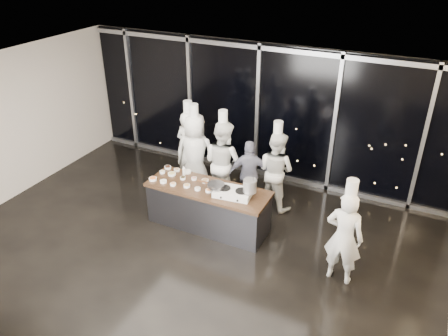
# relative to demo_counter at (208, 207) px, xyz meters

# --- Properties ---
(ground) EXTENTS (9.00, 9.00, 0.00)m
(ground) POSITION_rel_demo_counter_xyz_m (0.00, -0.90, -0.45)
(ground) COLOR black
(ground) RESTS_ON ground
(room_shell) EXTENTS (9.02, 7.02, 3.21)m
(room_shell) POSITION_rel_demo_counter_xyz_m (0.18, -0.90, 1.79)
(room_shell) COLOR beige
(room_shell) RESTS_ON ground
(window_wall) EXTENTS (8.90, 0.11, 3.20)m
(window_wall) POSITION_rel_demo_counter_xyz_m (0.00, 2.53, 1.14)
(window_wall) COLOR black
(window_wall) RESTS_ON ground
(demo_counter) EXTENTS (2.46, 0.86, 0.90)m
(demo_counter) POSITION_rel_demo_counter_xyz_m (0.00, 0.00, 0.00)
(demo_counter) COLOR #3A3A3F
(demo_counter) RESTS_ON ground
(stove) EXTENTS (0.75, 0.51, 0.14)m
(stove) POSITION_rel_demo_counter_xyz_m (0.56, -0.04, 0.51)
(stove) COLOR silver
(stove) RESTS_ON demo_counter
(frying_pan) EXTENTS (0.59, 0.37, 0.05)m
(frying_pan) POSITION_rel_demo_counter_xyz_m (0.22, -0.10, 0.61)
(frying_pan) COLOR slate
(frying_pan) RESTS_ON stove
(stock_pot) EXTENTS (0.28, 0.28, 0.25)m
(stock_pot) POSITION_rel_demo_counter_xyz_m (0.88, 0.01, 0.71)
(stock_pot) COLOR #B2B2B4
(stock_pot) RESTS_ON stove
(prep_bowls) EXTENTS (1.36, 0.72, 0.05)m
(prep_bowls) POSITION_rel_demo_counter_xyz_m (-0.68, 0.05, 0.47)
(prep_bowls) COLOR white
(prep_bowls) RESTS_ON demo_counter
(squeeze_bottle) EXTENTS (0.06, 0.06, 0.21)m
(squeeze_bottle) POSITION_rel_demo_counter_xyz_m (-0.68, 0.23, 0.55)
(squeeze_bottle) COLOR white
(squeeze_bottle) RESTS_ON demo_counter
(chef_far_left) EXTENTS (0.76, 0.57, 2.12)m
(chef_far_left) POSITION_rel_demo_counter_xyz_m (-1.10, 1.20, 0.51)
(chef_far_left) COLOR white
(chef_far_left) RESTS_ON ground
(chef_left) EXTENTS (1.03, 0.78, 2.12)m
(chef_left) POSITION_rel_demo_counter_xyz_m (-0.89, 1.09, 0.50)
(chef_left) COLOR white
(chef_left) RESTS_ON ground
(chef_center) EXTENTS (1.10, 0.97, 2.13)m
(chef_center) POSITION_rel_demo_counter_xyz_m (-0.17, 1.01, 0.50)
(chef_center) COLOR white
(chef_center) RESTS_ON ground
(guest) EXTENTS (0.98, 0.71, 1.54)m
(guest) POSITION_rel_demo_counter_xyz_m (0.44, 1.06, 0.32)
(guest) COLOR #15183B
(guest) RESTS_ON ground
(chef_right) EXTENTS (0.99, 0.86, 1.98)m
(chef_right) POSITION_rel_demo_counter_xyz_m (0.93, 1.29, 0.43)
(chef_right) COLOR white
(chef_right) RESTS_ON ground
(chef_side) EXTENTS (0.65, 0.45, 1.96)m
(chef_side) POSITION_rel_demo_counter_xyz_m (2.73, -0.38, 0.43)
(chef_side) COLOR white
(chef_side) RESTS_ON ground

